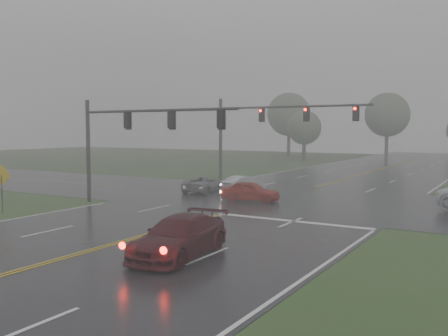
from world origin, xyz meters
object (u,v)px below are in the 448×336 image
Objects in this scene: car_grey at (204,192)px; signal_gantry_near at (128,131)px; sedan_red at (250,201)px; signal_gantry_far at (263,122)px; sedan_maroon at (179,257)px; sedan_silver at (243,192)px.

signal_gantry_near is (-0.29, -8.28, 4.75)m from car_grey.
signal_gantry_near is at bearing 122.39° from sedan_red.
signal_gantry_far is at bearing -104.87° from car_grey.
signal_gantry_near is at bearing 133.37° from sedan_maroon.
sedan_silver is (-7.43, 18.75, 0.00)m from sedan_maroon.
sedan_silver is at bearing -155.96° from car_grey.
car_grey is 9.55m from signal_gantry_near.
sedan_maroon is 0.45× the size of signal_gantry_near.
sedan_maroon is at bearing 127.11° from sedan_silver.
sedan_red is 0.27× the size of signal_gantry_far.
signal_gantry_near is at bearing 77.79° from car_grey.
signal_gantry_far is at bearing -60.09° from sedan_silver.
signal_gantry_far is at bearing 86.59° from signal_gantry_near.
sedan_maroon is 20.17m from sedan_silver.
signal_gantry_near reaches higher than sedan_maroon.
sedan_red is 0.88× the size of car_grey.
signal_gantry_near reaches higher than sedan_red.
sedan_maroon is at bearing -70.30° from signal_gantry_far.
sedan_maroon reaches higher than car_grey.
sedan_red is 0.34× the size of signal_gantry_near.
signal_gantry_near is at bearing -93.41° from signal_gantry_far.
signal_gantry_far reaches higher than signal_gantry_near.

